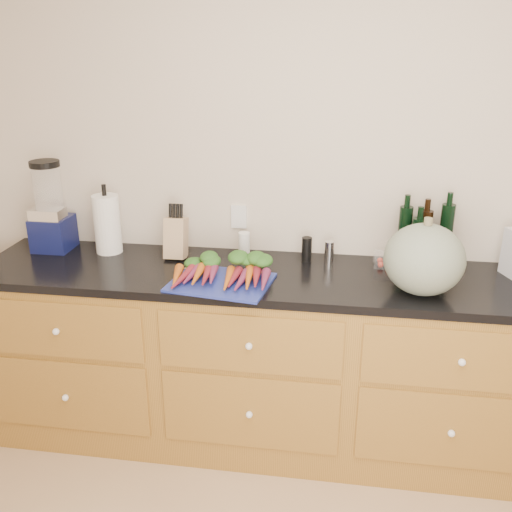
% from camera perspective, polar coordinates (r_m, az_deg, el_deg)
% --- Properties ---
extents(wall_back, '(4.10, 0.05, 2.60)m').
position_cam_1_polar(wall_back, '(2.89, 10.22, 6.96)').
color(wall_back, beige).
rests_on(wall_back, ground).
extents(cabinets, '(3.60, 0.64, 0.90)m').
position_cam_1_polar(cabinets, '(2.91, 9.27, -11.06)').
color(cabinets, brown).
rests_on(cabinets, ground).
extents(countertop, '(3.64, 0.62, 0.04)m').
position_cam_1_polar(countertop, '(2.70, 9.84, -2.53)').
color(countertop, black).
rests_on(countertop, cabinets).
extents(cutting_board, '(0.48, 0.39, 0.01)m').
position_cam_1_polar(cutting_board, '(2.59, -3.53, -2.65)').
color(cutting_board, navy).
rests_on(cutting_board, countertop).
extents(carrots, '(0.45, 0.33, 0.06)m').
position_cam_1_polar(carrots, '(2.62, -3.35, -1.64)').
color(carrots, '#BF5916').
rests_on(carrots, cutting_board).
extents(squash, '(0.35, 0.35, 0.31)m').
position_cam_1_polar(squash, '(2.55, 16.46, -0.32)').
color(squash, slate).
rests_on(squash, countertop).
extents(blender_appliance, '(0.19, 0.19, 0.47)m').
position_cam_1_polar(blender_appliance, '(3.14, -19.87, 4.19)').
color(blender_appliance, '#0E1445').
rests_on(blender_appliance, countertop).
extents(paper_towel, '(0.13, 0.13, 0.30)m').
position_cam_1_polar(paper_towel, '(3.02, -14.65, 3.11)').
color(paper_towel, white).
rests_on(paper_towel, countertop).
extents(knife_block, '(0.10, 0.10, 0.20)m').
position_cam_1_polar(knife_block, '(2.90, -8.01, 1.81)').
color(knife_block, tan).
rests_on(knife_block, countertop).
extents(grinder_salt, '(0.06, 0.06, 0.13)m').
position_cam_1_polar(grinder_salt, '(2.87, -1.19, 1.09)').
color(grinder_salt, white).
rests_on(grinder_salt, countertop).
extents(grinder_pepper, '(0.05, 0.05, 0.12)m').
position_cam_1_polar(grinder_pepper, '(2.84, 5.09, 0.67)').
color(grinder_pepper, black).
rests_on(grinder_pepper, countertop).
extents(canister_chrome, '(0.05, 0.05, 0.11)m').
position_cam_1_polar(canister_chrome, '(2.84, 7.33, 0.41)').
color(canister_chrome, white).
rests_on(canister_chrome, countertop).
extents(tomato_box, '(0.14, 0.11, 0.06)m').
position_cam_1_polar(tomato_box, '(2.85, 13.08, -0.39)').
color(tomato_box, white).
rests_on(tomato_box, countertop).
extents(bottles, '(0.26, 0.13, 0.31)m').
position_cam_1_polar(bottles, '(2.87, 16.38, 1.76)').
color(bottles, black).
rests_on(bottles, countertop).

